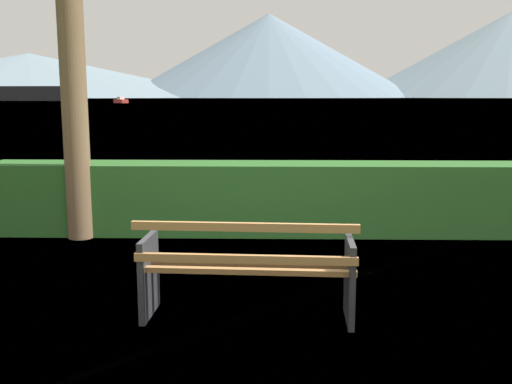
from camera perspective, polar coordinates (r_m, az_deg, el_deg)
name	(u,v)px	position (r m, az deg, el deg)	size (l,w,h in m)	color
ground_plane	(248,316)	(4.93, -0.77, -12.14)	(1400.00, 1400.00, 0.00)	olive
water_surface	(269,99)	(311.50, 1.25, 9.13)	(620.00, 620.00, 0.00)	#6B8EA3
park_bench	(247,269)	(4.74, -0.85, -7.60)	(1.76, 0.66, 0.87)	#A0703F
hedge_row	(256,198)	(7.72, 0.01, -0.59)	(7.09, 0.74, 0.94)	#285B23
sailboat_mid	(121,101)	(149.01, -13.17, 8.75)	(4.44, 4.85, 1.55)	#B2332D
distant_hills	(276,62)	(590.89, 1.98, 12.69)	(845.58, 419.02, 84.83)	slate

